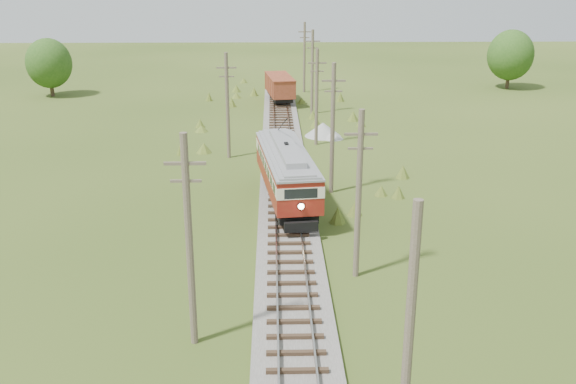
{
  "coord_description": "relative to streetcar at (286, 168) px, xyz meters",
  "views": [
    {
      "loc": [
        -0.87,
        -11.35,
        14.72
      ],
      "look_at": [
        0.0,
        23.9,
        2.5
      ],
      "focal_mm": 40.0,
      "sensor_mm": 36.0,
      "label": 1
    }
  ],
  "objects": [
    {
      "name": "utility_pole_l_a",
      "position": [
        -4.2,
        -16.39,
        2.07
      ],
      "size": [
        1.6,
        0.3,
        9.0
      ],
      "color": "brown",
      "rests_on": "ground"
    },
    {
      "name": "utility_pole_r_5",
      "position": [
        3.4,
        28.61,
        2.02
      ],
      "size": [
        1.6,
        0.3,
        8.9
      ],
      "color": "brown",
      "rests_on": "ground"
    },
    {
      "name": "gondola",
      "position": [
        -0.0,
        34.53,
        -0.58
      ],
      "size": [
        3.6,
        8.18,
        2.63
      ],
      "rotation": [
        0.0,
        0.0,
        0.13
      ],
      "color": "black",
      "rests_on": "ground"
    },
    {
      "name": "utility_pole_l_b",
      "position": [
        -4.5,
        11.61,
        1.86
      ],
      "size": [
        1.6,
        0.3,
        8.6
      ],
      "color": "brown",
      "rests_on": "ground"
    },
    {
      "name": "tree_mid_a",
      "position": [
        -28.0,
        39.61,
        1.46
      ],
      "size": [
        5.46,
        5.46,
        7.03
      ],
      "color": "#38281C",
      "rests_on": "ground"
    },
    {
      "name": "railbed_main",
      "position": [
        -0.0,
        5.61,
        -2.37
      ],
      "size": [
        3.6,
        96.0,
        0.57
      ],
      "color": "#605B54",
      "rests_on": "ground"
    },
    {
      "name": "tree_mid_b",
      "position": [
        30.0,
        43.61,
        1.77
      ],
      "size": [
        5.88,
        5.88,
        7.57
      ],
      "color": "#38281C",
      "rests_on": "ground"
    },
    {
      "name": "utility_pole_r_4",
      "position": [
        3.0,
        15.61,
        1.76
      ],
      "size": [
        1.6,
        0.3,
        8.4
      ],
      "color": "brown",
      "rests_on": "ground"
    },
    {
      "name": "streetcar",
      "position": [
        0.0,
        0.0,
        0.0
      ],
      "size": [
        4.16,
        12.08,
        5.47
      ],
      "rotation": [
        0.0,
        0.0,
        0.12
      ],
      "color": "black",
      "rests_on": "ground"
    },
    {
      "name": "utility_pole_r_2",
      "position": [
        3.3,
        -10.39,
        1.86
      ],
      "size": [
        1.6,
        0.3,
        8.6
      ],
      "color": "brown",
      "rests_on": "ground"
    },
    {
      "name": "utility_pole_r_6",
      "position": [
        3.2,
        41.61,
        1.91
      ],
      "size": [
        1.6,
        0.3,
        8.7
      ],
      "color": "brown",
      "rests_on": "ground"
    },
    {
      "name": "gravel_pile",
      "position": [
        3.98,
        18.5,
        -1.96
      ],
      "size": [
        3.53,
        3.75,
        1.29
      ],
      "color": "gray",
      "rests_on": "ground"
    },
    {
      "name": "utility_pole_r_3",
      "position": [
        3.2,
        2.61,
        2.07
      ],
      "size": [
        1.6,
        0.3,
        9.0
      ],
      "color": "brown",
      "rests_on": "ground"
    },
    {
      "name": "utility_pole_r_1",
      "position": [
        3.1,
        -23.39,
        1.84
      ],
      "size": [
        0.3,
        0.3,
        8.8
      ],
      "color": "brown",
      "rests_on": "ground"
    }
  ]
}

